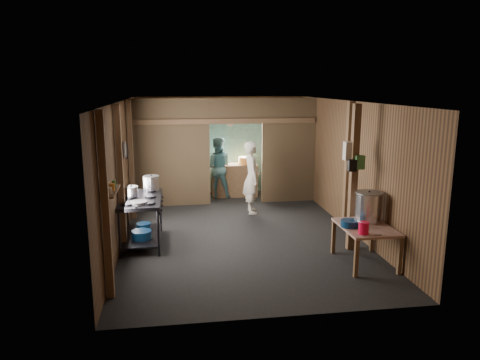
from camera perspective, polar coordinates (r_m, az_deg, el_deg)
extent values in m
cube|color=black|center=(9.19, -0.18, -6.46)|extent=(4.50, 7.00, 0.00)
cube|color=#464646|center=(8.72, -0.19, 9.96)|extent=(4.50, 7.00, 0.00)
cube|color=brown|center=(12.30, -2.49, 4.48)|extent=(4.50, 0.00, 2.60)
cube|color=brown|center=(5.51, 4.96, -5.06)|extent=(4.50, 0.00, 2.60)
cube|color=brown|center=(8.84, -14.79, 1.10)|extent=(0.00, 7.00, 2.60)
cube|color=brown|center=(9.44, 13.47, 1.85)|extent=(0.00, 7.00, 2.60)
cube|color=brown|center=(10.95, -8.72, 3.41)|extent=(1.85, 0.10, 2.60)
cube|color=brown|center=(11.30, 6.18, 3.75)|extent=(1.35, 0.10, 2.60)
cube|color=brown|center=(10.95, -0.52, 8.81)|extent=(1.30, 0.10, 0.60)
cube|color=#6EB9AF|center=(12.24, -2.46, 4.21)|extent=(4.40, 0.06, 2.50)
cube|color=brown|center=(11.94, -0.75, 0.00)|extent=(1.20, 0.50, 0.85)
cylinder|color=beige|center=(12.16, -1.28, 7.24)|extent=(0.20, 0.03, 0.20)
cube|color=brown|center=(6.31, -16.71, -3.32)|extent=(0.10, 0.12, 2.60)
cube|color=brown|center=(8.05, -14.91, 0.04)|extent=(0.10, 0.12, 2.60)
cube|color=brown|center=(10.01, -13.65, 2.40)|extent=(0.10, 0.12, 2.60)
cube|color=brown|center=(9.23, 13.52, 1.62)|extent=(0.10, 0.12, 2.60)
cube|color=brown|center=(8.11, 14.20, 0.17)|extent=(0.12, 0.12, 2.60)
cube|color=brown|center=(10.88, -1.79, 7.47)|extent=(4.40, 0.12, 0.12)
cylinder|color=slate|center=(9.17, -14.39, 3.72)|extent=(0.03, 0.34, 0.34)
cylinder|color=black|center=(9.58, -14.11, 3.47)|extent=(0.03, 0.30, 0.30)
cube|color=brown|center=(6.77, -15.91, -1.39)|extent=(0.14, 0.80, 0.03)
cylinder|color=beige|center=(6.51, -16.23, -1.34)|extent=(0.07, 0.07, 0.10)
cylinder|color=orange|center=(6.75, -15.95, -0.85)|extent=(0.08, 0.08, 0.10)
cylinder|color=#3D803E|center=(6.96, -15.71, -0.45)|extent=(0.06, 0.06, 0.10)
cube|color=beige|center=(8.08, 13.83, 3.61)|extent=(0.22, 0.15, 0.32)
cube|color=#3D803E|center=(8.03, 14.93, 2.19)|extent=(0.16, 0.12, 0.24)
cube|color=black|center=(7.96, 14.04, 1.80)|extent=(0.14, 0.10, 0.20)
cylinder|color=silver|center=(8.87, -13.39, -1.21)|extent=(0.19, 0.19, 0.09)
cylinder|color=navy|center=(8.40, -12.39, -6.79)|extent=(0.37, 0.37, 0.15)
cylinder|color=navy|center=(8.94, -12.14, -5.73)|extent=(0.28, 0.28, 0.11)
cylinder|color=navy|center=(7.56, 13.75, -5.37)|extent=(0.38, 0.38, 0.11)
cylinder|color=#EE0C37|center=(7.24, 15.42, -5.90)|extent=(0.20, 0.20, 0.19)
cube|color=silver|center=(7.22, 16.43, -6.77)|extent=(0.30, 0.05, 0.01)
cylinder|color=orange|center=(11.88, 0.61, 2.49)|extent=(0.34, 0.34, 0.19)
imported|color=silver|center=(10.29, 1.51, 0.33)|extent=(0.40, 0.61, 1.66)
imported|color=teal|center=(11.74, -2.91, 1.62)|extent=(0.83, 0.68, 1.59)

